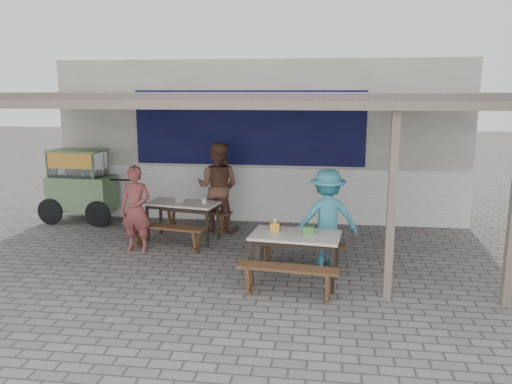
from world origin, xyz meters
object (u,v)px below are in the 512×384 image
object	(u,v)px
condiment_jar	(204,201)
patron_right_table	(327,218)
bench_left_street	(167,232)
patron_street_side	(136,209)
tissue_box	(275,227)
bench_right_wall	(301,249)
table_right	(296,239)
vendor_cart	(80,183)
table_left	(182,206)
donation_box	(309,230)
condiment_bowl	(181,200)
patron_wall_side	(218,187)
bench_left_wall	(197,215)
bench_right_street	(288,275)

from	to	relation	value
condiment_jar	patron_right_table	bearing A→B (deg)	-23.76
bench_left_street	patron_street_side	world-z (taller)	patron_street_side
tissue_box	patron_right_table	bearing A→B (deg)	42.03
bench_right_wall	table_right	bearing A→B (deg)	-90.00
vendor_cart	patron_street_side	size ratio (longest dim) A/B	1.31
bench_left_street	tissue_box	bearing A→B (deg)	-17.95
table_left	bench_left_street	distance (m)	0.72
table_left	donation_box	xyz separation A→B (m)	(2.46, -1.82, 0.14)
bench_right_wall	condiment_jar	distance (m)	2.32
patron_street_side	condiment_bowl	size ratio (longest dim) A/B	7.09
donation_box	condiment_jar	size ratio (longest dim) A/B	1.76
table_left	patron_wall_side	world-z (taller)	patron_wall_side
patron_right_table	bench_right_wall	bearing A→B (deg)	17.81
patron_wall_side	donation_box	xyz separation A→B (m)	(1.93, -2.59, -0.11)
patron_right_table	condiment_bowl	distance (m)	3.01
bench_left_street	tissue_box	xyz separation A→B (m)	(2.06, -1.11, 0.48)
vendor_cart	patron_street_side	xyz separation A→B (m)	(1.95, -1.82, -0.09)
tissue_box	condiment_jar	distance (m)	2.29
vendor_cart	condiment_jar	distance (m)	3.21
condiment_bowl	table_right	bearing A→B (deg)	-40.00
donation_box	table_right	bearing A→B (deg)	-167.24
bench_left_wall	condiment_bowl	xyz separation A→B (m)	(-0.17, -0.55, 0.44)
patron_street_side	tissue_box	bearing A→B (deg)	-18.25
condiment_bowl	patron_street_side	bearing A→B (deg)	-124.32
bench_right_wall	donation_box	size ratio (longest dim) A/B	8.52
patron_wall_side	tissue_box	size ratio (longest dim) A/B	13.68
patron_street_side	patron_wall_side	distance (m)	1.92
table_right	bench_right_wall	distance (m)	0.69
table_left	condiment_bowl	bearing A→B (deg)	134.92
bench_right_street	vendor_cart	size ratio (longest dim) A/B	0.70
bench_right_wall	patron_right_table	xyz separation A→B (m)	(0.40, 0.24, 0.47)
condiment_jar	condiment_bowl	world-z (taller)	condiment_jar
patron_wall_side	vendor_cart	bearing A→B (deg)	1.55
condiment_jar	bench_left_street	bearing A→B (deg)	-132.22
patron_right_table	tissue_box	xyz separation A→B (m)	(-0.79, -0.71, 0.01)
donation_box	condiment_bowl	xyz separation A→B (m)	(-2.52, 1.91, -0.03)
bench_right_wall	tissue_box	distance (m)	0.78
vendor_cart	donation_box	size ratio (longest dim) A/B	12.12
bench_right_street	condiment_jar	bearing A→B (deg)	132.17
bench_left_wall	table_right	distance (m)	3.32
vendor_cart	bench_right_wall	bearing A→B (deg)	-21.87
table_right	patron_wall_side	distance (m)	3.17
vendor_cart	donation_box	distance (m)	5.82
bench_right_wall	patron_wall_side	distance (m)	2.78
bench_left_street	tissue_box	size ratio (longest dim) A/B	11.13
condiment_bowl	bench_right_street	bearing A→B (deg)	-48.45
bench_left_street	table_right	xyz separation A→B (m)	(2.38, -1.23, 0.33)
table_left	table_right	size ratio (longest dim) A/B	1.05
patron_right_table	condiment_bowl	size ratio (longest dim) A/B	7.35
condiment_jar	condiment_bowl	xyz separation A→B (m)	(-0.50, 0.11, -0.02)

